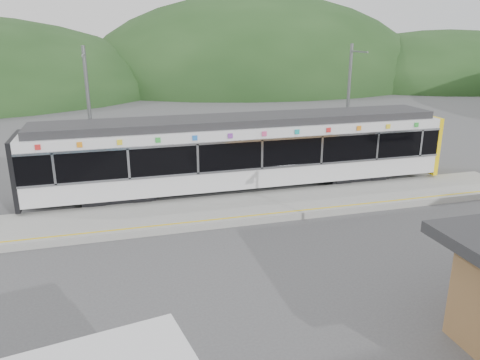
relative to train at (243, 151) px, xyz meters
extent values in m
plane|color=#4C4C4F|center=(-0.07, -6.00, -2.06)|extent=(120.00, 120.00, 0.00)
ellipsoid|color=#1E3D19|center=(15.93, 48.00, -2.06)|extent=(52.00, 39.00, 26.00)
ellipsoid|color=#1E3D19|center=(44.93, 42.00, -2.06)|extent=(44.00, 33.00, 16.00)
cube|color=#9E9E99|center=(-0.07, -2.70, -1.91)|extent=(26.00, 3.20, 0.30)
cube|color=yellow|center=(-0.07, -4.00, -1.76)|extent=(26.00, 0.10, 0.01)
cube|color=black|center=(-6.02, 0.00, -1.76)|extent=(3.20, 2.20, 0.56)
cube|color=black|center=(5.98, 0.00, -1.76)|extent=(3.20, 2.20, 0.56)
cube|color=silver|center=(-0.02, 0.00, -1.02)|extent=(20.00, 2.90, 0.92)
cube|color=black|center=(-0.02, 0.00, 0.16)|extent=(20.00, 2.96, 1.45)
cube|color=silver|center=(-0.02, -1.50, -0.51)|extent=(20.00, 0.05, 0.10)
cube|color=silver|center=(-0.02, -1.50, 0.84)|extent=(20.00, 0.05, 0.10)
cube|color=silver|center=(-0.02, 0.00, 1.11)|extent=(20.00, 2.90, 0.45)
cube|color=#2D2D30|center=(-0.02, 0.00, 1.52)|extent=(19.40, 2.50, 0.36)
cube|color=yellow|center=(10.10, 0.00, -0.16)|extent=(0.24, 2.92, 3.00)
cube|color=black|center=(-10.12, 0.00, -0.16)|extent=(0.20, 2.92, 3.00)
cube|color=silver|center=(-8.52, -1.50, 0.16)|extent=(0.10, 0.05, 1.35)
cube|color=silver|center=(-5.52, -1.50, 0.16)|extent=(0.10, 0.05, 1.35)
cube|color=silver|center=(-2.52, -1.50, 0.16)|extent=(0.10, 0.05, 1.35)
cube|color=silver|center=(0.48, -1.50, 0.16)|extent=(0.10, 0.05, 1.35)
cube|color=silver|center=(3.48, -1.50, 0.16)|extent=(0.10, 0.05, 1.35)
cube|color=silver|center=(6.48, -1.50, 0.16)|extent=(0.10, 0.05, 1.35)
cube|color=silver|center=(8.98, -1.50, 0.16)|extent=(0.10, 0.05, 1.35)
cube|color=red|center=(-9.02, -1.49, 1.12)|extent=(0.22, 0.04, 0.22)
cube|color=orange|center=(-7.42, -1.49, 1.12)|extent=(0.22, 0.04, 0.22)
cube|color=yellow|center=(-5.82, -1.49, 1.12)|extent=(0.22, 0.04, 0.22)
cube|color=green|center=(-4.22, -1.49, 1.12)|extent=(0.22, 0.04, 0.22)
cube|color=blue|center=(-2.62, -1.49, 1.12)|extent=(0.22, 0.04, 0.22)
cube|color=purple|center=(-1.02, -1.49, 1.12)|extent=(0.22, 0.04, 0.22)
cube|color=#E54C8C|center=(0.58, -1.49, 1.12)|extent=(0.22, 0.04, 0.22)
cube|color=#19A5A5|center=(2.18, -1.49, 1.12)|extent=(0.22, 0.04, 0.22)
cube|color=red|center=(3.78, -1.49, 1.12)|extent=(0.22, 0.04, 0.22)
cube|color=orange|center=(5.38, -1.49, 1.12)|extent=(0.22, 0.04, 0.22)
cube|color=yellow|center=(6.98, -1.49, 1.12)|extent=(0.22, 0.04, 0.22)
cube|color=green|center=(8.58, -1.49, 1.12)|extent=(0.22, 0.04, 0.22)
cylinder|color=slate|center=(-7.07, 2.60, 1.44)|extent=(0.18, 0.18, 7.00)
cube|color=slate|center=(-7.07, 1.80, 4.54)|extent=(0.08, 1.80, 0.08)
cylinder|color=slate|center=(6.93, 2.60, 1.44)|extent=(0.18, 0.18, 7.00)
cube|color=slate|center=(6.93, 1.80, 4.54)|extent=(0.08, 1.80, 0.08)
camera|label=1|loc=(-6.13, -21.29, 5.53)|focal=35.00mm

